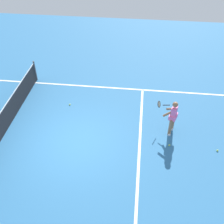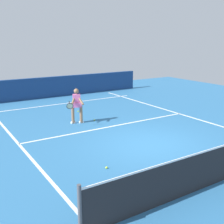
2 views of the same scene
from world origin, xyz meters
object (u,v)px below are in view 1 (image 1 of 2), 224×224
tennis_player (172,116)px  tennis_ball_mid (217,150)px  tennis_ball_near (70,104)px  tennis_ball_far (169,145)px

tennis_player → tennis_ball_mid: bearing=-116.9°
tennis_ball_near → tennis_ball_far: (-2.09, -4.52, 0.00)m
tennis_player → tennis_ball_near: size_ratio=23.48×
tennis_ball_near → tennis_ball_mid: same height
tennis_ball_near → tennis_ball_far: 4.98m
tennis_ball_near → tennis_ball_mid: bearing=-108.7°
tennis_player → tennis_ball_far: bearing=176.3°
tennis_player → tennis_ball_mid: tennis_player is taller
tennis_player → tennis_ball_near: 4.81m
tennis_ball_far → tennis_player: bearing=-3.7°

